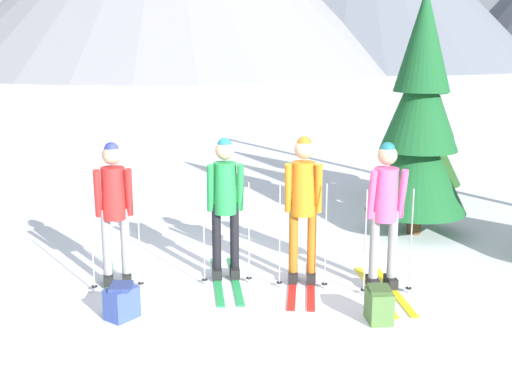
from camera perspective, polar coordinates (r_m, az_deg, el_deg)
The scene contains 9 objects.
ground_plane at distance 8.22m, azimuth -0.86°, elevation -7.86°, with size 400.00×400.00×0.00m, color white.
skier_in_red at distance 8.11m, azimuth -11.91°, elevation -1.35°, with size 0.63×1.75×1.74m.
skier_in_green at distance 8.16m, azimuth -2.63°, elevation -0.69°, with size 0.61×1.68×1.76m.
skier_in_orange at distance 8.02m, azimuth 4.02°, elevation -0.73°, with size 0.61×1.61×1.81m.
skier_in_pink at distance 7.95m, azimuth 10.89°, elevation -1.46°, with size 0.61×1.62×1.77m.
pine_tree_near at distance 12.51m, azimuth 14.16°, elevation 6.11°, with size 1.36×1.36×3.30m.
pine_tree_far at distance 10.24m, azimuth 13.68°, elevation 5.55°, with size 1.51×1.51×3.64m.
backpack_on_snow_front at distance 7.37m, azimuth -11.30°, elevation -9.11°, with size 0.39×0.40×0.38m.
backpack_on_snow_beside at distance 7.27m, azimuth 10.38°, elevation -9.38°, with size 0.27×0.34×0.38m.
Camera 1 is at (0.07, -7.68, 2.94)m, focal length 47.23 mm.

